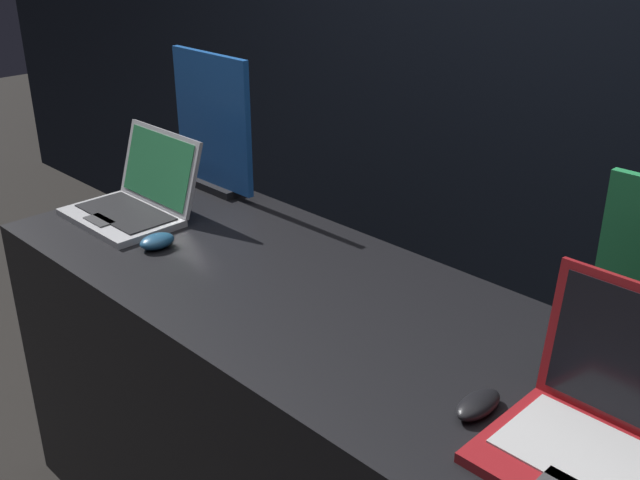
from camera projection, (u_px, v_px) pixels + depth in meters
wall_back at (586, 22)px, 2.30m from camera, size 8.00×0.05×2.80m
display_counter at (321, 447)px, 1.95m from camera, size 1.93×0.70×0.89m
laptop_front at (136, 198)px, 2.21m from camera, size 0.35×0.30×0.24m
mouse_front at (157, 241)px, 2.02m from camera, size 0.07×0.10×0.04m
promo_stand_front at (213, 127)px, 2.33m from camera, size 0.35×0.07×0.44m
laptop_back at (615, 429)px, 1.23m from camera, size 0.36×0.30×0.28m
mouse_back at (478, 404)px, 1.37m from camera, size 0.06×0.12×0.03m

